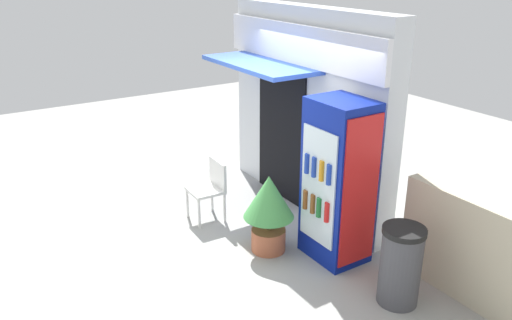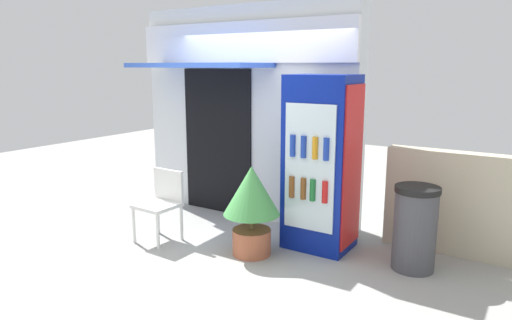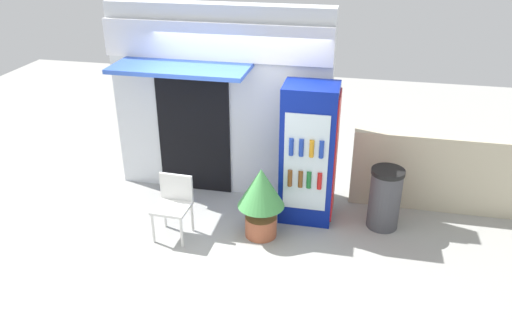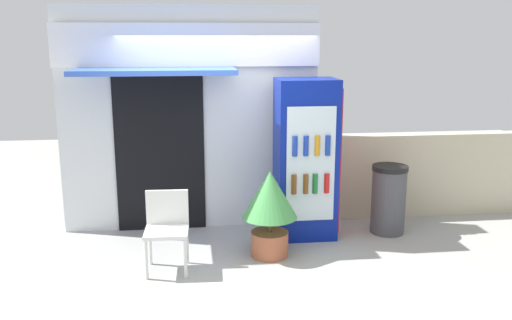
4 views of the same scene
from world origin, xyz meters
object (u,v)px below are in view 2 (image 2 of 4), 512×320
Objects in this scene: drink_cooler at (321,163)px; trash_bin at (415,228)px; potted_plant_near_shop at (252,201)px; plastic_chair at (162,199)px.

drink_cooler is 1.21m from trash_bin.
trash_bin is (1.63, 0.58, -0.17)m from potted_plant_near_shop.
potted_plant_near_shop is 1.14× the size of trash_bin.
plastic_chair is 0.84× the size of potted_plant_near_shop.
drink_cooler is at bearing 48.45° from potted_plant_near_shop.
trash_bin is (2.78, 0.78, -0.06)m from plastic_chair.
trash_bin reaches higher than plastic_chair.
potted_plant_near_shop reaches higher than plastic_chair.
potted_plant_near_shop is 1.74m from trash_bin.
plastic_chair is at bearing -154.21° from drink_cooler.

